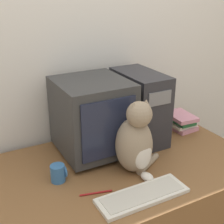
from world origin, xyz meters
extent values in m
cube|color=silver|center=(0.00, 0.91, 1.25)|extent=(7.00, 0.05, 2.50)
cube|color=brown|center=(0.00, 0.42, 0.38)|extent=(1.48, 0.84, 0.76)
cube|color=#333333|center=(-0.04, 0.62, 0.77)|extent=(0.26, 0.23, 0.02)
cube|color=#333333|center=(-0.04, 0.62, 0.98)|extent=(0.37, 0.39, 0.40)
cube|color=#1E2338|center=(-0.04, 0.42, 0.98)|extent=(0.30, 0.01, 0.31)
cube|color=#28282D|center=(0.27, 0.63, 0.97)|extent=(0.21, 0.38, 0.42)
cube|color=slate|center=(0.27, 0.44, 1.09)|extent=(0.14, 0.01, 0.08)
cube|color=silver|center=(-0.02, 0.14, 0.77)|extent=(0.43, 0.15, 0.02)
cube|color=beige|center=(-0.02, 0.14, 0.78)|extent=(0.38, 0.11, 0.00)
ellipsoid|color=gray|center=(0.06, 0.35, 0.90)|extent=(0.20, 0.21, 0.29)
ellipsoid|color=beige|center=(0.07, 0.28, 0.88)|extent=(0.11, 0.06, 0.16)
sphere|color=gray|center=(0.06, 0.31, 1.08)|extent=(0.14, 0.14, 0.12)
cone|color=gray|center=(0.03, 0.31, 1.13)|extent=(0.04, 0.04, 0.04)
cone|color=gray|center=(0.10, 0.32, 1.13)|extent=(0.04, 0.04, 0.04)
ellipsoid|color=beige|center=(0.07, 0.24, 0.78)|extent=(0.06, 0.08, 0.04)
cylinder|color=gray|center=(0.15, 0.34, 0.78)|extent=(0.19, 0.12, 0.03)
cube|color=pink|center=(0.60, 0.62, 0.77)|extent=(0.16, 0.18, 0.03)
cube|color=beige|center=(0.60, 0.62, 0.80)|extent=(0.16, 0.16, 0.02)
cube|color=#28703D|center=(0.60, 0.61, 0.82)|extent=(0.12, 0.16, 0.03)
cube|color=pink|center=(0.59, 0.62, 0.85)|extent=(0.15, 0.21, 0.02)
cylinder|color=maroon|center=(-0.19, 0.26, 0.76)|extent=(0.15, 0.04, 0.01)
cylinder|color=#33669E|center=(-0.31, 0.43, 0.80)|extent=(0.07, 0.07, 0.09)
torus|color=#33669E|center=(-0.28, 0.43, 0.80)|extent=(0.01, 0.06, 0.06)
camera|label=1|loc=(-0.68, -0.81, 1.65)|focal=50.00mm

